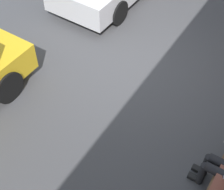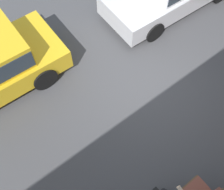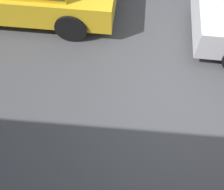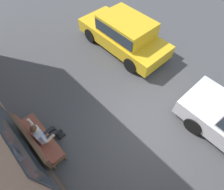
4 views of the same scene
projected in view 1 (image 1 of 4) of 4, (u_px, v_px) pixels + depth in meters
name	position (u px, v px, depth m)	size (l,w,h in m)	color
ground_plane	(135.00, 62.00, 7.67)	(60.00, 60.00, 0.00)	#424244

